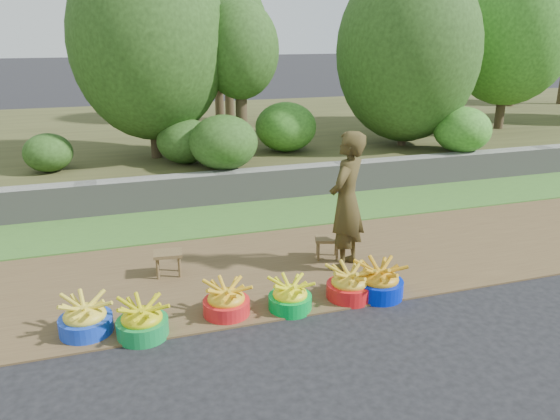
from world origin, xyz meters
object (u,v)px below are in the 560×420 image
object	(u,v)px
basin_f	(379,281)
stool_right	(327,242)
stool_left	(168,257)
basin_d	(290,297)
basin_e	(349,285)
basin_a	(85,318)
basin_b	(142,321)
basin_c	(226,301)
vendor_woman	(346,201)

from	to	relation	value
basin_f	stool_right	xyz separation A→B (m)	(-0.15, 1.14, 0.06)
stool_left	basin_d	bearing A→B (deg)	-47.70
basin_e	basin_f	world-z (taller)	basin_f
basin_a	basin_e	distance (m)	2.77
basin_b	basin_f	xyz separation A→B (m)	(2.58, 0.05, 0.01)
basin_b	basin_c	xyz separation A→B (m)	(0.87, 0.15, -0.00)
basin_a	basin_c	xyz separation A→B (m)	(1.39, -0.07, -0.01)
basin_f	stool_left	bearing A→B (deg)	150.11
basin_d	stool_left	world-z (taller)	basin_d
basin_a	stool_right	world-z (taller)	basin_a
basin_c	basin_f	distance (m)	1.72
basin_b	stool_left	distance (m)	1.36
basin_c	basin_d	bearing A→B (deg)	-7.84
basin_b	vendor_woman	size ratio (longest dim) A/B	0.29
basin_d	stool_right	size ratio (longest dim) A/B	1.24
stool_left	vendor_woman	distance (m)	2.25
basin_a	stool_left	distance (m)	1.43
basin_b	vendor_woman	xyz separation A→B (m)	(2.53, 0.87, 0.71)
basin_e	vendor_woman	distance (m)	1.09
basin_b	basin_f	bearing A→B (deg)	1.00
basin_b	stool_left	bearing A→B (deg)	72.39
basin_a	stool_right	bearing A→B (deg)	18.15
basin_e	vendor_woman	bearing A→B (deg)	69.39
basin_e	stool_left	bearing A→B (deg)	146.81
basin_a	basin_d	bearing A→B (deg)	-4.38
basin_a	stool_left	size ratio (longest dim) A/B	1.42
basin_f	stool_left	size ratio (longest dim) A/B	1.49
basin_d	stool_right	xyz separation A→B (m)	(0.90, 1.13, 0.09)
basin_e	stool_right	xyz separation A→B (m)	(0.19, 1.09, 0.07)
basin_a	vendor_woman	size ratio (longest dim) A/B	0.30
basin_b	stool_right	bearing A→B (deg)	25.95
basin_a	stool_left	world-z (taller)	basin_a
stool_left	vendor_woman	xyz separation A→B (m)	(2.12, -0.43, 0.62)
basin_b	basin_c	bearing A→B (deg)	9.78
basin_c	basin_a	bearing A→B (deg)	177.30
basin_c	basin_f	world-z (taller)	basin_f
basin_f	vendor_woman	size ratio (longest dim) A/B	0.31
basin_b	basin_f	size ratio (longest dim) A/B	0.93
basin_f	basin_d	bearing A→B (deg)	179.34
basin_c	basin_b	bearing A→B (deg)	-170.22
basin_b	basin_f	world-z (taller)	basin_f
stool_right	stool_left	bearing A→B (deg)	176.92
basin_d	basin_e	distance (m)	0.71
basin_e	vendor_woman	xyz separation A→B (m)	(0.29, 0.77, 0.71)
vendor_woman	basin_a	bearing A→B (deg)	-31.14
vendor_woman	basin_e	bearing A→B (deg)	26.20
stool_left	vendor_woman	size ratio (longest dim) A/B	0.21
stool_left	stool_right	world-z (taller)	stool_left
basin_d	stool_left	distance (m)	1.67
vendor_woman	stool_left	bearing A→B (deg)	-54.55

